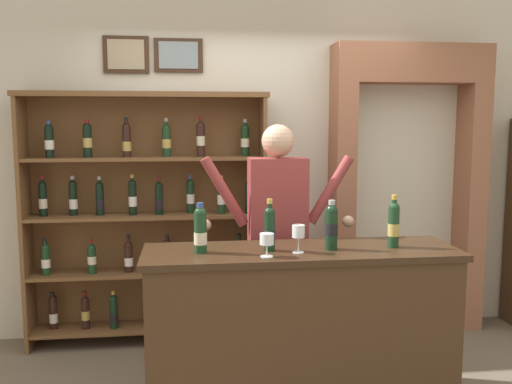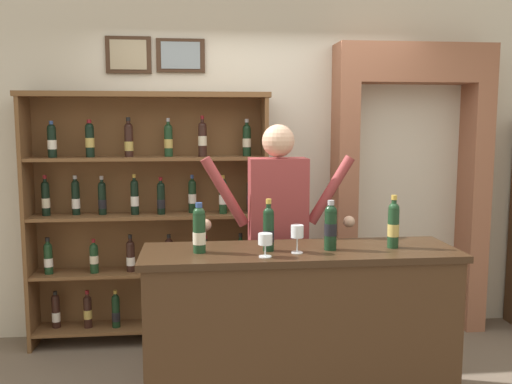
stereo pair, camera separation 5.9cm
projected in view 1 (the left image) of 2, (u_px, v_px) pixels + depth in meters
The scene contains 11 objects.
back_wall at pixel (256, 138), 4.63m from camera, with size 12.00×0.19×3.26m.
wine_shelf at pixel (147, 213), 4.36m from camera, with size 1.90×0.32×1.99m.
archway_doorway at pixel (403, 171), 4.68m from camera, with size 1.29×0.45×2.39m.
tasting_counter at pixel (300, 331), 3.32m from camera, with size 1.87×0.56×1.02m.
shopkeeper at pixel (277, 222), 3.74m from camera, with size 1.07×0.22×1.75m.
tasting_bottle_chianti at pixel (200, 229), 3.15m from camera, with size 0.08×0.08×0.29m.
tasting_bottle_vin_santo at pixel (270, 228), 3.20m from camera, with size 0.07×0.07×0.31m.
tasting_bottle_grappa at pixel (331, 225), 3.23m from camera, with size 0.07×0.07×0.30m.
tasting_bottle_brunello at pixel (394, 224), 3.29m from camera, with size 0.07×0.07×0.32m.
wine_glass_spare at pixel (298, 232), 3.15m from camera, with size 0.07×0.07×0.16m.
wine_glass_right at pixel (267, 240), 3.06m from camera, with size 0.08×0.08×0.13m.
Camera 1 is at (-0.57, -3.13, 1.77)m, focal length 38.57 mm.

